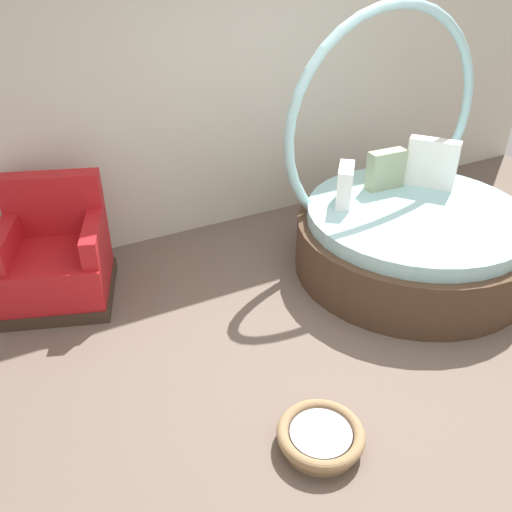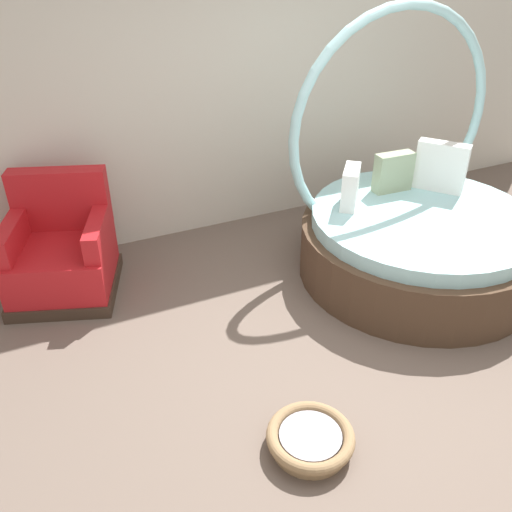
% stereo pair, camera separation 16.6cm
% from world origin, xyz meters
% --- Properties ---
extents(ground_plane, '(8.00, 8.00, 0.02)m').
position_xyz_m(ground_plane, '(0.00, 0.00, -0.01)').
color(ground_plane, '#66564C').
extents(back_wall, '(8.00, 0.12, 2.85)m').
position_xyz_m(back_wall, '(0.00, 2.36, 1.43)').
color(back_wall, beige).
rests_on(back_wall, ground_plane).
extents(round_daybed, '(1.96, 1.96, 2.11)m').
position_xyz_m(round_daybed, '(1.07, 0.83, 0.40)').
color(round_daybed, '#473323').
rests_on(round_daybed, ground_plane).
extents(red_armchair, '(1.01, 1.01, 0.94)m').
position_xyz_m(red_armchair, '(-1.67, 1.76, 0.33)').
color(red_armchair, '#38281E').
rests_on(red_armchair, ground_plane).
extents(pet_basket, '(0.51, 0.51, 0.13)m').
position_xyz_m(pet_basket, '(-0.64, -0.47, 0.07)').
color(pet_basket, '#8E704C').
rests_on(pet_basket, ground_plane).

